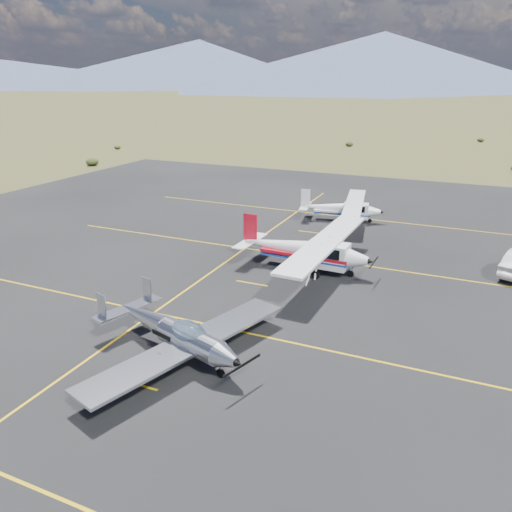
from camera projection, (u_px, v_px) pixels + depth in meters
The scene contains 5 objects.
ground at pixel (244, 357), 21.36m from camera, with size 1600.00×1600.00×0.00m, color #383D1C.
apron at pixel (298, 295), 27.38m from camera, with size 72.00×72.00×0.02m, color black.
aircraft_low_wing at pixel (177, 333), 21.13m from camera, with size 7.57×10.28×2.24m.
aircraft_cessna at pixel (305, 248), 30.58m from camera, with size 7.35×12.29×3.12m.
aircraft_plain at pixel (342, 208), 41.04m from camera, with size 6.04×9.92×2.50m.
Camera 1 is at (8.00, -16.80, 11.36)m, focal length 35.00 mm.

